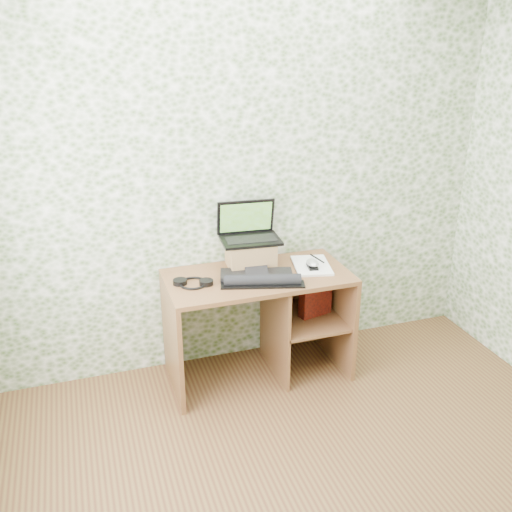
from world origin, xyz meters
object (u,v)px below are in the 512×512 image
object	(u,v)px
desk	(267,308)
notepad	(312,265)
laptop	(249,231)
riser	(251,254)
keyboard	(259,277)

from	to	relation	value
desk	notepad	distance (m)	0.42
desk	laptop	world-z (taller)	laptop
laptop	notepad	distance (m)	0.49
riser	notepad	world-z (taller)	riser
laptop	notepad	bearing A→B (deg)	-18.49
keyboard	notepad	bearing A→B (deg)	30.91
desk	keyboard	bearing A→B (deg)	-129.96
desk	notepad	xyz separation A→B (m)	(0.31, -0.01, 0.28)
keyboard	notepad	xyz separation A→B (m)	(0.41, 0.11, -0.02)
notepad	riser	bearing A→B (deg)	174.49
desk	notepad	bearing A→B (deg)	-1.90
laptop	keyboard	xyz separation A→B (m)	(-0.02, -0.28, -0.22)
riser	laptop	world-z (taller)	laptop
keyboard	notepad	distance (m)	0.43
desk	riser	distance (m)	0.39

